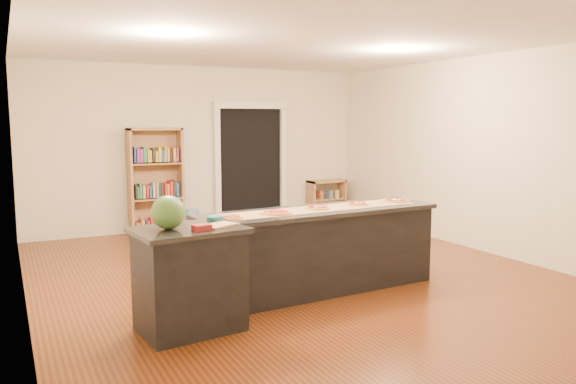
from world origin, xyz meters
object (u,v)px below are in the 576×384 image
kitchen_island (319,250)px  waste_bin (192,220)px  bookshelf (156,181)px  low_shelf (326,199)px  watermelon (168,212)px  side_counter (190,279)px

kitchen_island → waste_bin: bearing=90.6°
bookshelf → waste_bin: 0.90m
kitchen_island → low_shelf: 4.68m
bookshelf → watermelon: (-0.99, -4.48, 0.21)m
kitchen_island → bookshelf: size_ratio=1.58×
bookshelf → watermelon: size_ratio=5.93×
bookshelf → low_shelf: bearing=-0.0°
low_shelf → waste_bin: bearing=-178.2°
kitchen_island → bookshelf: bookshelf is taller
bookshelf → waste_bin: bearing=-8.6°
low_shelf → side_counter: bearing=-132.5°
low_shelf → waste_bin: (-2.72, -0.08, -0.18)m
low_shelf → waste_bin: 2.73m
kitchen_island → side_counter: 1.72m
bookshelf → low_shelf: (3.30, -0.00, -0.51)m
low_shelf → watermelon: size_ratio=2.48×
side_counter → bookshelf: bearing=73.5°
low_shelf → waste_bin: size_ratio=2.00×
kitchen_island → low_shelf: kitchen_island is taller
waste_bin → watermelon: bearing=-109.6°
side_counter → bookshelf: bookshelf is taller
side_counter → bookshelf: 4.59m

